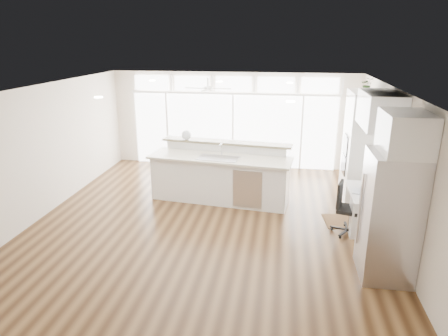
# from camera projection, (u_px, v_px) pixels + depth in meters

# --- Properties ---
(floor) EXTENTS (7.00, 8.00, 0.02)m
(floor) POSITION_uv_depth(u_px,v_px,m) (207.00, 224.00, 8.12)
(floor) COLOR #3D2512
(floor) RESTS_ON ground
(ceiling) EXTENTS (7.00, 8.00, 0.02)m
(ceiling) POSITION_uv_depth(u_px,v_px,m) (205.00, 89.00, 7.28)
(ceiling) COLOR white
(ceiling) RESTS_ON wall_back
(wall_back) EXTENTS (7.00, 0.04, 2.70)m
(wall_back) POSITION_uv_depth(u_px,v_px,m) (233.00, 120.00, 11.46)
(wall_back) COLOR beige
(wall_back) RESTS_ON floor
(wall_front) EXTENTS (7.00, 0.04, 2.70)m
(wall_front) POSITION_uv_depth(u_px,v_px,m) (128.00, 276.00, 3.94)
(wall_front) COLOR beige
(wall_front) RESTS_ON floor
(wall_left) EXTENTS (0.04, 8.00, 2.70)m
(wall_left) POSITION_uv_depth(u_px,v_px,m) (40.00, 152.00, 8.20)
(wall_left) COLOR beige
(wall_left) RESTS_ON floor
(wall_right) EXTENTS (0.04, 8.00, 2.70)m
(wall_right) POSITION_uv_depth(u_px,v_px,m) (397.00, 168.00, 7.19)
(wall_right) COLOR beige
(wall_right) RESTS_ON floor
(glass_wall) EXTENTS (5.80, 0.06, 2.08)m
(glass_wall) POSITION_uv_depth(u_px,v_px,m) (233.00, 131.00, 11.49)
(glass_wall) COLOR white
(glass_wall) RESTS_ON wall_back
(transom_row) EXTENTS (5.90, 0.06, 0.40)m
(transom_row) POSITION_uv_depth(u_px,v_px,m) (233.00, 84.00, 11.08)
(transom_row) COLOR white
(transom_row) RESTS_ON wall_back
(desk_window) EXTENTS (0.04, 0.85, 0.85)m
(desk_window) POSITION_uv_depth(u_px,v_px,m) (392.00, 153.00, 7.42)
(desk_window) COLOR white
(desk_window) RESTS_ON wall_right
(ceiling_fan) EXTENTS (1.16, 1.16, 0.32)m
(ceiling_fan) POSITION_uv_depth(u_px,v_px,m) (208.00, 84.00, 10.05)
(ceiling_fan) COLOR white
(ceiling_fan) RESTS_ON ceiling
(recessed_lights) EXTENTS (3.40, 3.00, 0.02)m
(recessed_lights) POSITION_uv_depth(u_px,v_px,m) (208.00, 89.00, 7.47)
(recessed_lights) COLOR white
(recessed_lights) RESTS_ON ceiling
(oven_cabinet) EXTENTS (0.64, 1.20, 2.50)m
(oven_cabinet) POSITION_uv_depth(u_px,v_px,m) (360.00, 147.00, 8.96)
(oven_cabinet) COLOR white
(oven_cabinet) RESTS_ON floor
(desk_nook) EXTENTS (0.72, 1.30, 0.76)m
(desk_nook) POSITION_uv_depth(u_px,v_px,m) (366.00, 210.00, 7.83)
(desk_nook) COLOR white
(desk_nook) RESTS_ON floor
(upper_cabinets) EXTENTS (0.64, 1.30, 0.64)m
(upper_cabinets) POSITION_uv_depth(u_px,v_px,m) (381.00, 110.00, 7.21)
(upper_cabinets) COLOR white
(upper_cabinets) RESTS_ON wall_right
(refrigerator) EXTENTS (0.76, 0.90, 2.00)m
(refrigerator) POSITION_uv_depth(u_px,v_px,m) (389.00, 216.00, 6.09)
(refrigerator) COLOR silver
(refrigerator) RESTS_ON floor
(fridge_cabinet) EXTENTS (0.64, 0.90, 0.60)m
(fridge_cabinet) POSITION_uv_depth(u_px,v_px,m) (406.00, 133.00, 5.68)
(fridge_cabinet) COLOR white
(fridge_cabinet) RESTS_ON wall_right
(framed_photos) EXTENTS (0.06, 0.22, 0.80)m
(framed_photos) POSITION_uv_depth(u_px,v_px,m) (383.00, 152.00, 8.05)
(framed_photos) COLOR black
(framed_photos) RESTS_ON wall_right
(kitchen_island) EXTENTS (3.35, 1.60, 1.28)m
(kitchen_island) POSITION_uv_depth(u_px,v_px,m) (220.00, 174.00, 9.10)
(kitchen_island) COLOR white
(kitchen_island) RESTS_ON floor
(rug) EXTENTS (1.04, 0.81, 0.01)m
(rug) POSITION_uv_depth(u_px,v_px,m) (348.00, 221.00, 8.19)
(rug) COLOR #3C2513
(rug) RESTS_ON floor
(office_chair) EXTENTS (0.64, 0.61, 1.01)m
(office_chair) POSITION_uv_depth(u_px,v_px,m) (350.00, 209.00, 7.55)
(office_chair) COLOR black
(office_chair) RESTS_ON floor
(fishbowl) EXTENTS (0.28, 0.28, 0.23)m
(fishbowl) POSITION_uv_depth(u_px,v_px,m) (186.00, 135.00, 9.48)
(fishbowl) COLOR silver
(fishbowl) RESTS_ON kitchen_island
(monitor) EXTENTS (0.08, 0.45, 0.37)m
(monitor) POSITION_uv_depth(u_px,v_px,m) (365.00, 182.00, 7.66)
(monitor) COLOR black
(monitor) RESTS_ON desk_nook
(keyboard) EXTENTS (0.16, 0.36, 0.02)m
(keyboard) POSITION_uv_depth(u_px,v_px,m) (355.00, 191.00, 7.74)
(keyboard) COLOR silver
(keyboard) RESTS_ON desk_nook
(potted_plant) EXTENTS (0.28, 0.31, 0.22)m
(potted_plant) POSITION_uv_depth(u_px,v_px,m) (367.00, 86.00, 8.54)
(potted_plant) COLOR #305725
(potted_plant) RESTS_ON oven_cabinet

